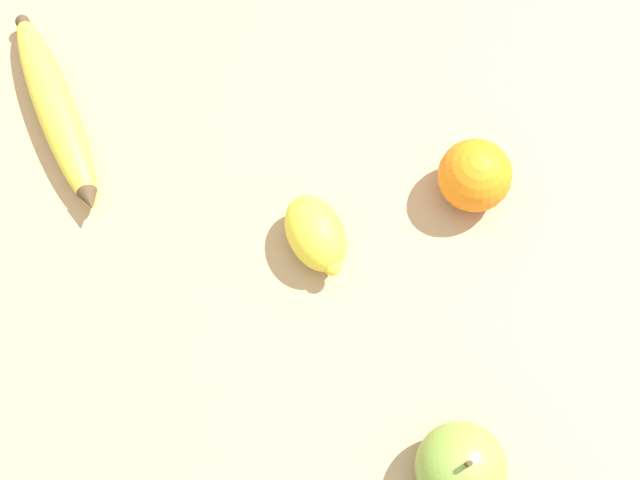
{
  "coord_description": "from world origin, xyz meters",
  "views": [
    {
      "loc": [
        0.07,
        -0.28,
        0.77
      ],
      "look_at": [
        0.1,
        -0.03,
        0.03
      ],
      "focal_mm": 50.0,
      "sensor_mm": 36.0,
      "label": 1
    }
  ],
  "objects_px": {
    "orange": "(475,175)",
    "apple": "(461,468)",
    "lemon": "(316,234)",
    "banana": "(57,112)"
  },
  "relations": [
    {
      "from": "orange",
      "to": "lemon",
      "type": "distance_m",
      "value": 0.15
    },
    {
      "from": "banana",
      "to": "orange",
      "type": "bearing_deg",
      "value": 55.9
    },
    {
      "from": "orange",
      "to": "apple",
      "type": "distance_m",
      "value": 0.25
    },
    {
      "from": "banana",
      "to": "orange",
      "type": "height_order",
      "value": "orange"
    },
    {
      "from": "banana",
      "to": "lemon",
      "type": "height_order",
      "value": "lemon"
    },
    {
      "from": "lemon",
      "to": "orange",
      "type": "bearing_deg",
      "value": 14.49
    },
    {
      "from": "lemon",
      "to": "banana",
      "type": "bearing_deg",
      "value": 147.26
    },
    {
      "from": "lemon",
      "to": "apple",
      "type": "bearing_deg",
      "value": -65.6
    },
    {
      "from": "orange",
      "to": "lemon",
      "type": "relative_size",
      "value": 0.77
    },
    {
      "from": "apple",
      "to": "lemon",
      "type": "relative_size",
      "value": 0.93
    }
  ]
}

